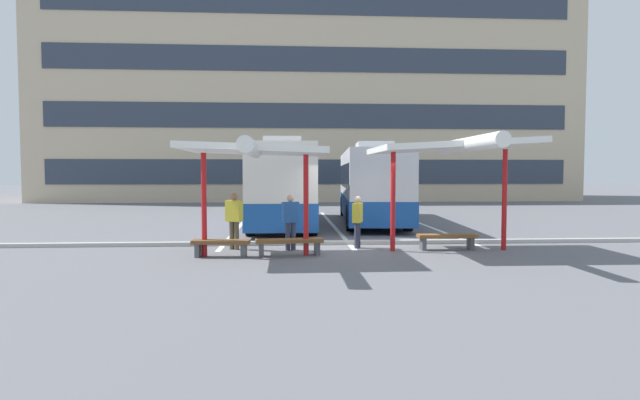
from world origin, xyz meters
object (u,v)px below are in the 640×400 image
Objects in this scene: waiting_shelter_0 at (254,152)px; waiting_shelter_1 at (453,148)px; coach_bus_1 at (371,187)px; bench_1 at (289,243)px; bench_2 at (447,238)px; waiting_passenger_2 at (234,217)px; bench_0 at (221,245)px; coach_bus_0 at (283,186)px; waiting_passenger_1 at (291,218)px; waiting_passenger_0 at (357,219)px.

waiting_shelter_1 is (5.44, 0.58, 0.15)m from waiting_shelter_0.
coach_bus_1 reaches higher than bench_1.
waiting_shelter_0 is at bearing -163.54° from bench_1.
bench_2 is 6.18m from waiting_passenger_2.
bench_0 is (-0.90, 0.16, -2.43)m from waiting_shelter_0.
waiting_passenger_1 is at bearing -88.09° from coach_bus_0.
waiting_shelter_0 is 3.24× the size of waiting_passenger_0.
waiting_shelter_0 reaches higher than waiting_passenger_0.
waiting_passenger_2 is (-1.63, 0.25, 0.03)m from waiting_passenger_1.
waiting_shelter_1 reaches higher than waiting_passenger_1.
waiting_passenger_1 is at bearing -171.72° from waiting_passenger_0.
bench_2 is (4.74, -7.49, -1.31)m from coach_bus_0.
coach_bus_1 is 8.92m from waiting_shelter_1.
coach_bus_1 is at bearing 77.79° from waiting_passenger_0.
coach_bus_0 is 7.11× the size of waiting_passenger_0.
coach_bus_0 is 1.05× the size of coach_bus_1.
bench_2 is at bearing 90.00° from waiting_shelter_1.
waiting_shelter_0 is 5.47m from waiting_shelter_1.
bench_1 is (0.20, -8.25, -1.31)m from coach_bus_0.
bench_1 is at bearing -147.80° from waiting_passenger_0.
waiting_shelter_0 is at bearing -9.91° from bench_0.
bench_2 is 1.06× the size of waiting_passenger_1.
bench_2 is 1.11× the size of waiting_passenger_0.
bench_2 is at bearing -2.80° from waiting_passenger_1.
coach_bus_1 reaches higher than bench_2.
bench_2 is 1.03× the size of waiting_passenger_2.
coach_bus_1 is at bearing 56.07° from waiting_passenger_2.
bench_0 is at bearing -160.16° from waiting_passenger_0.
coach_bus_0 is 8.35m from bench_1.
coach_bus_0 is 5.93× the size of bench_1.
coach_bus_0 is at bearing -167.64° from coach_bus_1.
waiting_shelter_1 reaches higher than waiting_shelter_0.
coach_bus_1 is 1.97× the size of waiting_shelter_1.
waiting_passenger_0 is (2.21, -6.98, -0.78)m from coach_bus_0.
coach_bus_0 is 7.07× the size of bench_0.
coach_bus_0 is at bearing 91.40° from bench_1.
bench_1 is 1.20× the size of waiting_passenger_0.
bench_1 is (-3.71, -9.10, -1.25)m from coach_bus_1.
waiting_passenger_0 is (-2.53, 0.51, 0.53)m from bench_2.
waiting_passenger_2 reaches higher than waiting_passenger_1.
waiting_passenger_0 is at bearing 168.66° from bench_2.
waiting_shelter_1 is 6.50m from waiting_passenger_2.
coach_bus_1 is 6.77× the size of waiting_passenger_0.
waiting_passenger_2 is at bearing 175.58° from bench_2.
bench_2 is at bearing 10.68° from waiting_shelter_0.
coach_bus_0 is at bearing 85.31° from waiting_shelter_0.
bench_1 is (1.80, 0.11, 0.01)m from bench_0.
coach_bus_1 is 10.51m from waiting_shelter_0.
bench_0 is 0.96× the size of waiting_passenger_1.
waiting_shelter_1 reaches higher than waiting_passenger_0.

